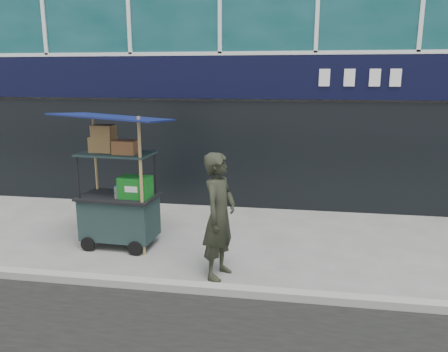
# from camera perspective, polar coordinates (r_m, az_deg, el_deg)

# --- Properties ---
(ground) EXTENTS (80.00, 80.00, 0.00)m
(ground) POSITION_cam_1_polar(r_m,az_deg,el_deg) (6.56, -6.43, -13.76)
(ground) COLOR slate
(ground) RESTS_ON ground
(curb) EXTENTS (80.00, 0.18, 0.12)m
(curb) POSITION_cam_1_polar(r_m,az_deg,el_deg) (6.36, -6.94, -14.07)
(curb) COLOR gray
(curb) RESTS_ON ground
(vendor_cart) EXTENTS (1.81, 1.33, 2.37)m
(vendor_cart) POSITION_cam_1_polar(r_m,az_deg,el_deg) (7.80, -13.47, -3.09)
(vendor_cart) COLOR #192A2B
(vendor_cart) RESTS_ON ground
(vendor_man) EXTENTS (0.62, 0.78, 1.88)m
(vendor_man) POSITION_cam_1_polar(r_m,az_deg,el_deg) (6.39, -0.62, -5.26)
(vendor_man) COLOR #26281E
(vendor_man) RESTS_ON ground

